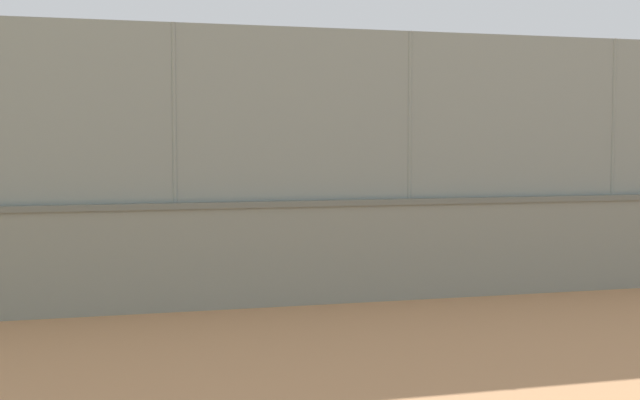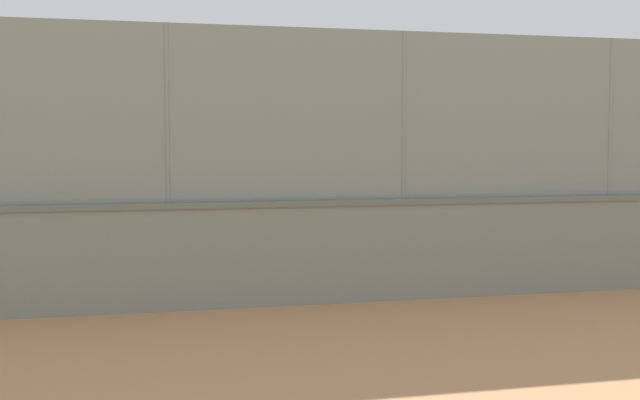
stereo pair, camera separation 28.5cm
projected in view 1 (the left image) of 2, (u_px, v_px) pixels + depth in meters
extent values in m
plane|color=tan|center=(253.00, 223.00, 24.50)|extent=(260.00, 260.00, 0.00)
cube|color=gray|center=(296.00, 255.00, 12.17)|extent=(30.59, 1.50, 1.36)
cube|color=slate|center=(296.00, 203.00, 12.13)|extent=(30.59, 1.56, 0.08)
cube|color=gray|center=(296.00, 114.00, 12.05)|extent=(29.96, 1.12, 2.37)
cylinder|color=gray|center=(613.00, 117.00, 13.41)|extent=(0.07, 0.07, 2.37)
cylinder|color=gray|center=(410.00, 115.00, 12.50)|extent=(0.07, 0.07, 2.37)
cylinder|color=gray|center=(174.00, 113.00, 11.59)|extent=(0.07, 0.07, 2.37)
cylinder|color=black|center=(141.00, 207.00, 25.08)|extent=(0.21, 0.21, 0.82)
cylinder|color=black|center=(137.00, 207.00, 24.91)|extent=(0.21, 0.21, 0.82)
cylinder|color=beige|center=(139.00, 182.00, 24.95)|extent=(0.48, 0.48, 0.60)
cylinder|color=tan|center=(144.00, 178.00, 25.24)|extent=(0.46, 0.48, 0.17)
cylinder|color=tan|center=(123.00, 178.00, 24.82)|extent=(0.46, 0.48, 0.17)
sphere|color=tan|center=(138.00, 168.00, 24.92)|extent=(0.23, 0.23, 0.23)
cylinder|color=black|center=(138.00, 164.00, 24.92)|extent=(0.34, 0.34, 0.05)
cylinder|color=black|center=(118.00, 178.00, 24.90)|extent=(0.23, 0.24, 0.04)
ellipsoid|color=#333338|center=(112.00, 178.00, 25.01)|extent=(0.23, 0.24, 0.24)
cylinder|color=#B2B2B2|center=(331.00, 208.00, 25.44)|extent=(0.18, 0.18, 0.72)
cylinder|color=#B2B2B2|center=(332.00, 208.00, 25.25)|extent=(0.18, 0.18, 0.72)
cylinder|color=beige|center=(331.00, 186.00, 25.30)|extent=(0.41, 0.41, 0.53)
cylinder|color=tan|center=(329.00, 182.00, 25.57)|extent=(0.51, 0.21, 0.16)
cylinder|color=tan|center=(322.00, 183.00, 25.00)|extent=(0.51, 0.21, 0.16)
sphere|color=tan|center=(331.00, 174.00, 25.28)|extent=(0.20, 0.20, 0.20)
cylinder|color=black|center=(331.00, 171.00, 25.28)|extent=(0.26, 0.26, 0.05)
cylinder|color=black|center=(315.00, 183.00, 24.99)|extent=(0.30, 0.11, 0.04)
ellipsoid|color=#333338|center=(308.00, 183.00, 24.98)|extent=(0.30, 0.10, 0.24)
cylinder|color=#591919|center=(531.00, 246.00, 15.94)|extent=(0.16, 0.16, 0.72)
cylinder|color=#591919|center=(522.00, 246.00, 15.87)|extent=(0.16, 0.16, 0.72)
cylinder|color=#429951|center=(527.00, 212.00, 15.87)|extent=(0.35, 0.35, 0.54)
cylinder|color=brown|center=(539.00, 205.00, 16.00)|extent=(0.11, 0.51, 0.16)
cylinder|color=brown|center=(505.00, 205.00, 16.05)|extent=(0.11, 0.51, 0.16)
sphere|color=brown|center=(527.00, 191.00, 15.84)|extent=(0.20, 0.20, 0.20)
cylinder|color=white|center=(527.00, 186.00, 15.84)|extent=(0.22, 0.22, 0.05)
cylinder|color=black|center=(499.00, 204.00, 16.21)|extent=(0.05, 0.30, 0.04)
ellipsoid|color=#333338|center=(493.00, 204.00, 16.42)|extent=(0.04, 0.30, 0.24)
sphere|color=orange|center=(89.00, 187.00, 24.05)|extent=(0.23, 0.23, 0.23)
sphere|color=yellow|center=(527.00, 266.00, 15.23)|extent=(0.18, 0.18, 0.18)
cube|color=#333338|center=(26.00, 281.00, 12.78)|extent=(0.07, 0.38, 0.45)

